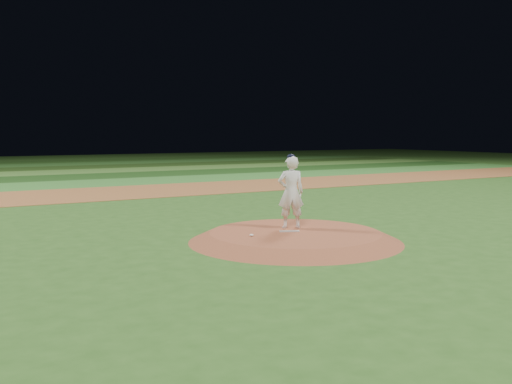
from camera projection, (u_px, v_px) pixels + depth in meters
ground at (295, 241)px, 14.71m from camera, size 120.00×120.00×0.00m
infield_dirt_band at (127, 192)px, 26.73m from camera, size 70.00×6.00×0.02m
outfield_stripe_0 at (96, 183)px, 31.45m from camera, size 70.00×5.00×0.02m
outfield_stripe_1 at (75, 177)px, 35.74m from camera, size 70.00×5.00×0.02m
outfield_stripe_2 at (59, 172)px, 40.03m from camera, size 70.00×5.00×0.02m
outfield_stripe_3 at (45, 168)px, 44.33m from camera, size 70.00×5.00×0.02m
outfield_stripe_4 at (35, 165)px, 48.62m from camera, size 70.00×5.00×0.02m
outfield_stripe_5 at (25, 162)px, 52.91m from camera, size 70.00×5.00×0.02m
pitchers_mound at (295, 237)px, 14.69m from camera, size 5.50×5.50×0.25m
pitching_rubber at (289, 231)px, 14.69m from camera, size 0.52×0.33×0.03m
rosin_bag at (252, 235)px, 14.03m from camera, size 0.11×0.11×0.06m
pitcher_on_mound at (291, 192)px, 15.16m from camera, size 0.82×0.69×1.98m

